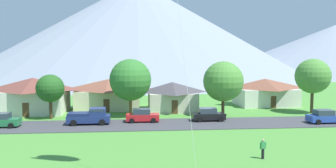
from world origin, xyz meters
The scene contains 17 objects.
road_strip centered at (0.00, 30.11, 0.04)m, with size 160.00×7.14×0.08m, color #424247.
mountain_far_west_ridge centered at (89.68, 139.36, 11.15)m, with size 111.54×111.54×22.30m, color gray.
mountain_central_ridge centered at (-1.01, 126.21, 18.74)m, with size 130.74×130.74×37.47m, color gray.
house_leftmost centered at (-16.97, 40.79, 2.71)m, with size 10.19×8.05×5.23m.
house_left_center centered at (3.93, 41.07, 2.28)m, with size 7.84×7.54×4.41m.
house_right_center centered at (20.41, 45.14, 2.36)m, with size 10.26×8.27×4.56m.
house_rightmost centered at (-6.12, 43.66, 2.46)m, with size 10.69×7.83×4.74m.
tree_near_left centered at (-2.45, 36.27, 5.14)m, with size 5.84×5.84×8.07m.
tree_left_of_center centered at (10.51, 35.22, 4.92)m, with size 5.65×5.65×7.75m.
tree_center centered at (24.21, 36.34, 5.50)m, with size 5.10×5.10×8.07m.
tree_near_right centered at (-13.16, 35.38, 4.12)m, with size 3.75×3.75×6.02m.
parked_car_green_west_end centered at (-17.66, 30.09, 0.87)m, with size 4.25×2.17×1.68m.
parked_car_red_mid_west centered at (-0.90, 31.79, 0.87)m, with size 4.23×2.14×1.68m.
parked_car_blue_mid_east centered at (21.90, 28.89, 0.87)m, with size 4.26×2.20×1.68m.
parked_car_black_east_end centered at (7.65, 31.68, 0.87)m, with size 4.24×2.15×1.68m.
pickup_truck_navy_west_side centered at (-7.38, 30.89, 1.06)m, with size 5.23×2.38×1.99m.
watcher_person centered at (8.79, 15.33, 0.88)m, with size 0.56×0.24×1.68m.
Camera 1 is at (-1.66, -11.70, 8.63)m, focal length 36.68 mm.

